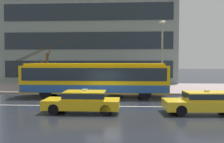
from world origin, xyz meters
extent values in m
plane|color=#20242C|center=(0.00, 0.00, 0.00)|extent=(160.00, 160.00, 0.00)
cube|color=gray|center=(0.00, 9.53, 0.07)|extent=(80.00, 10.00, 0.14)
cube|color=silver|center=(0.00, -1.20, 0.00)|extent=(72.00, 0.14, 0.01)
cube|color=#EAB30D|center=(-1.05, 2.93, 1.54)|extent=(12.18, 2.62, 2.24)
cube|color=#F2B506|center=(-1.05, 2.93, 2.76)|extent=(11.44, 2.36, 0.20)
cube|color=#1E2833|center=(-1.05, 2.93, 1.99)|extent=(11.69, 2.65, 1.03)
cube|color=#27539F|center=(-1.05, 2.93, 0.82)|extent=(12.06, 2.65, 0.63)
cube|color=#1E2833|center=(4.98, 2.98, 1.99)|extent=(0.14, 2.22, 1.12)
cube|color=black|center=(4.83, 2.97, 2.56)|extent=(0.18, 1.92, 0.28)
cylinder|color=black|center=(-5.86, 3.24, 3.90)|extent=(4.77, 0.10, 2.13)
cylinder|color=black|center=(-5.85, 2.54, 3.90)|extent=(4.77, 0.10, 2.13)
cylinder|color=black|center=(3.07, 4.07, 0.52)|extent=(1.04, 0.31, 1.04)
cylinder|color=black|center=(3.09, 1.85, 0.52)|extent=(1.04, 0.31, 1.04)
cylinder|color=black|center=(-4.95, 4.01, 0.52)|extent=(1.04, 0.31, 1.04)
cylinder|color=black|center=(-4.93, 1.79, 0.52)|extent=(1.04, 0.31, 1.04)
cube|color=yellow|center=(6.13, -3.08, 0.51)|extent=(4.66, 1.98, 0.55)
cube|color=yellow|center=(6.31, -3.07, 1.02)|extent=(2.54, 1.64, 0.48)
cube|color=#1E2833|center=(6.31, -3.07, 1.05)|extent=(2.59, 1.66, 0.31)
cube|color=silver|center=(6.31, -3.07, 1.33)|extent=(0.29, 0.17, 0.12)
cylinder|color=black|center=(4.65, -3.94, 0.31)|extent=(0.63, 0.23, 0.62)
cylinder|color=black|center=(4.58, -2.36, 0.31)|extent=(0.63, 0.23, 0.62)
cylinder|color=black|center=(7.60, -2.23, 0.31)|extent=(0.63, 0.23, 0.62)
cube|color=yellow|center=(-1.03, -3.21, 0.51)|extent=(4.48, 1.80, 0.55)
cube|color=yellow|center=(-0.85, -3.21, 1.02)|extent=(2.42, 1.54, 0.48)
cube|color=#1E2833|center=(-0.85, -3.21, 1.05)|extent=(2.47, 1.56, 0.31)
cube|color=silver|center=(-0.85, -3.21, 1.33)|extent=(0.28, 0.16, 0.12)
cylinder|color=black|center=(-2.51, -3.98, 0.31)|extent=(0.62, 0.20, 0.62)
cylinder|color=black|center=(-2.50, -2.41, 0.31)|extent=(0.62, 0.20, 0.62)
cylinder|color=black|center=(0.44, -4.00, 0.31)|extent=(0.62, 0.20, 0.62)
cylinder|color=black|center=(0.45, -2.43, 0.31)|extent=(0.62, 0.20, 0.62)
cylinder|color=black|center=(-1.96, 5.33, 0.54)|extent=(0.14, 0.14, 0.79)
cylinder|color=black|center=(-1.86, 5.20, 0.54)|extent=(0.14, 0.14, 0.79)
cylinder|color=#4F4D4C|center=(-1.91, 5.26, 1.23)|extent=(0.51, 0.51, 0.60)
sphere|color=tan|center=(-1.91, 5.26, 1.63)|extent=(0.21, 0.21, 0.21)
cone|color=gold|center=(-1.84, 5.17, 1.91)|extent=(1.51, 1.51, 0.30)
cylinder|color=#333333|center=(-1.84, 5.17, 1.39)|extent=(0.02, 0.02, 0.74)
cylinder|color=black|center=(1.25, 5.18, 0.55)|extent=(0.14, 0.14, 0.82)
cylinder|color=black|center=(1.19, 5.03, 0.55)|extent=(0.14, 0.14, 0.82)
cylinder|color=black|center=(1.22, 5.11, 1.24)|extent=(0.48, 0.48, 0.55)
sphere|color=tan|center=(1.22, 5.11, 1.62)|extent=(0.21, 0.21, 0.21)
cone|color=#2C4CA3|center=(1.17, 5.00, 1.90)|extent=(0.98, 0.98, 0.27)
cylinder|color=#333333|center=(1.17, 5.00, 1.41)|extent=(0.02, 0.02, 0.72)
cylinder|color=gray|center=(4.94, 5.37, 3.34)|extent=(0.16, 0.16, 6.41)
ellipsoid|color=silver|center=(4.94, 5.37, 6.67)|extent=(0.60, 0.32, 0.24)
cylinder|color=brown|center=(-6.45, 6.73, 2.01)|extent=(0.26, 0.26, 3.74)
cylinder|color=brown|center=(-6.49, 7.37, 3.79)|extent=(0.20, 1.35, 0.95)
cylinder|color=brown|center=(-6.57, 6.12, 2.72)|extent=(0.37, 1.28, 0.73)
cylinder|color=brown|center=(-6.06, 6.85, 2.65)|extent=(0.88, 0.38, 0.67)
cylinder|color=brown|center=(-6.88, 6.89, 2.70)|extent=(0.99, 0.46, 1.08)
cylinder|color=#4E4122|center=(-7.12, 6.84, 2.63)|extent=(1.42, 0.34, 0.83)
cube|color=gray|center=(-3.42, 18.95, 10.97)|extent=(23.16, 11.15, 21.94)
cube|color=#1E2833|center=(-3.42, 13.35, 2.01)|extent=(21.77, 0.06, 2.19)
cube|color=#1E2833|center=(-3.42, 13.35, 5.67)|extent=(21.77, 0.06, 2.19)
cube|color=#1E2833|center=(-3.42, 13.35, 9.32)|extent=(21.77, 0.06, 2.19)
camera|label=1|loc=(1.62, -17.36, 3.05)|focal=38.69mm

